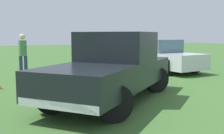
% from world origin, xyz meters
% --- Properties ---
extents(ground_plane, '(80.00, 80.00, 0.00)m').
position_xyz_m(ground_plane, '(0.00, 0.00, 0.00)').
color(ground_plane, '#3D662D').
extents(pickup_truck, '(4.98, 4.57, 1.80)m').
position_xyz_m(pickup_truck, '(0.59, 0.02, 0.93)').
color(pickup_truck, black).
rests_on(pickup_truck, ground_plane).
extents(sedan_near, '(2.49, 4.61, 1.50)m').
position_xyz_m(sedan_near, '(-4.11, -4.43, 0.70)').
color(sedan_near, black).
rests_on(sedan_near, ground_plane).
extents(person_bystander, '(0.41, 0.41, 1.77)m').
position_xyz_m(person_bystander, '(2.08, -5.39, 1.01)').
color(person_bystander, navy).
rests_on(person_bystander, ground_plane).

